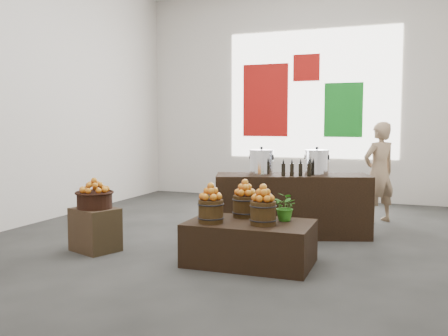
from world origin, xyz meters
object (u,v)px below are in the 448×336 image
at_px(counter, 292,205).
at_px(crate, 95,230).
at_px(shopper, 379,172).
at_px(stock_pot_center, 317,163).
at_px(display_table, 250,243).
at_px(stock_pot_left, 261,163).
at_px(wicker_basket, 95,200).

bearing_deg(counter, crate, -159.96).
bearing_deg(crate, shopper, 45.30).
bearing_deg(counter, stock_pot_center, -0.00).
bearing_deg(shopper, display_table, 24.05).
height_order(crate, counter, counter).
bearing_deg(shopper, stock_pot_left, 2.77).
xyz_separation_m(crate, shopper, (2.89, 2.92, 0.49)).
distance_m(counter, stock_pot_left, 0.68).
xyz_separation_m(counter, stock_pot_center, (0.29, 0.10, 0.55)).
distance_m(display_table, stock_pot_center, 1.75).
height_order(crate, stock_pot_center, stock_pot_center).
height_order(wicker_basket, shopper, shopper).
bearing_deg(stock_pot_center, counter, -160.67).
bearing_deg(stock_pot_center, wicker_basket, -142.84).
relative_size(counter, stock_pot_center, 6.47).
bearing_deg(shopper, wicker_basket, 0.45).
bearing_deg(display_table, counter, 84.49).
xyz_separation_m(crate, counter, (1.92, 1.57, 0.15)).
relative_size(stock_pot_left, shopper, 0.20).
bearing_deg(shopper, crate, 0.45).
relative_size(display_table, shopper, 0.87).
distance_m(display_table, stock_pot_left, 1.52).
bearing_deg(counter, stock_pot_left, -180.00).
bearing_deg(shopper, stock_pot_center, 16.43).
bearing_deg(crate, counter, 39.36).
xyz_separation_m(counter, shopper, (0.98, 1.35, 0.34)).
distance_m(wicker_basket, shopper, 4.11).
relative_size(wicker_basket, shopper, 0.27).
distance_m(counter, shopper, 1.70).
distance_m(stock_pot_center, shopper, 1.44).
distance_m(crate, stock_pot_center, 2.86).
distance_m(crate, counter, 2.48).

